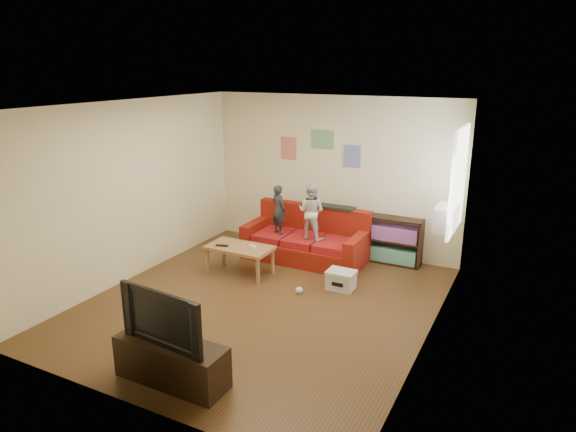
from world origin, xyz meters
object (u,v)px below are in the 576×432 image
at_px(child_b, 311,211).
at_px(coffee_table, 240,250).
at_px(sofa, 307,241).
at_px(tv_stand, 172,362).
at_px(child_a, 279,210).
at_px(television, 168,315).
at_px(file_box, 341,280).
at_px(bookshelf, 392,243).

distance_m(child_b, coffee_table, 1.32).
bearing_deg(sofa, tv_stand, -86.22).
bearing_deg(child_a, sofa, -135.93).
distance_m(child_a, tv_stand, 3.81).
distance_m(child_b, tv_stand, 3.76).
height_order(sofa, television, television).
relative_size(child_a, file_box, 2.04).
bearing_deg(bookshelf, television, -104.07).
xyz_separation_m(child_a, child_b, (0.60, 0.00, 0.04)).
xyz_separation_m(sofa, tv_stand, (0.26, -3.86, -0.07)).
height_order(coffee_table, tv_stand, tv_stand).
xyz_separation_m(file_box, tv_stand, (-0.72, -2.95, 0.09)).
height_order(coffee_table, television, television).
relative_size(child_b, file_box, 2.26).
relative_size(tv_stand, television, 1.17).
distance_m(child_a, bookshelf, 1.96).
bearing_deg(file_box, tv_stand, -103.79).
relative_size(bookshelf, television, 0.93).
xyz_separation_m(child_b, file_box, (0.83, -0.74, -0.75)).
relative_size(child_a, child_b, 0.90).
bearing_deg(bookshelf, tv_stand, -104.07).
bearing_deg(television, sofa, 99.25).
height_order(child_b, television, child_b).
relative_size(coffee_table, television, 0.97).
relative_size(sofa, child_a, 2.44).
bearing_deg(television, file_box, 81.68).
distance_m(child_b, file_box, 1.34).
xyz_separation_m(sofa, child_b, (0.15, -0.17, 0.59)).
relative_size(sofa, child_b, 2.20).
bearing_deg(coffee_table, bookshelf, 37.94).
height_order(sofa, coffee_table, sofa).
height_order(sofa, tv_stand, sofa).
xyz_separation_m(coffee_table, bookshelf, (1.99, 1.55, -0.04)).
bearing_deg(tv_stand, child_b, 92.24).
height_order(sofa, bookshelf, sofa).
bearing_deg(tv_stand, file_box, 76.78).
relative_size(child_b, tv_stand, 0.76).
height_order(child_a, television, child_a).
height_order(child_a, bookshelf, child_a).
height_order(file_box, tv_stand, tv_stand).
bearing_deg(sofa, coffee_table, -120.71).
bearing_deg(television, child_a, 106.31).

